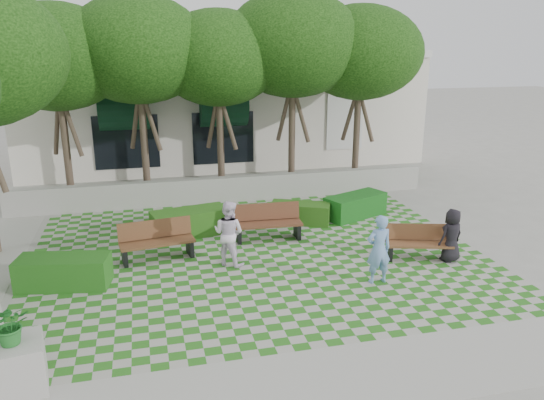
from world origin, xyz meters
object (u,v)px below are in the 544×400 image
object	(u,v)px
hedge_midright	(300,213)
person_blue	(379,249)
bench_mid	(268,223)
person_dark	(452,235)
bench_east	(418,243)
hedge_midleft	(190,223)
bench_west	(157,241)
hedge_east	(355,206)
hedge_west	(64,272)
person_white	(229,233)
planter_front	(15,356)

from	to	relation	value
hedge_midright	person_blue	distance (m)	4.67
bench_mid	person_dark	bearing A→B (deg)	-29.37
bench_east	hedge_midleft	distance (m)	6.62
hedge_midright	bench_west	bearing A→B (deg)	-157.99
bench_west	person_blue	distance (m)	5.82
hedge_east	person_blue	world-z (taller)	person_blue
hedge_east	hedge_west	bearing A→B (deg)	-160.04
bench_mid	hedge_west	size ratio (longest dim) A/B	0.94
hedge_midleft	person_dark	size ratio (longest dim) A/B	1.55
hedge_midright	hedge_midleft	bearing A→B (deg)	-175.90
bench_mid	person_white	world-z (taller)	person_white
planter_front	person_white	distance (m)	6.06
hedge_east	person_dark	bearing A→B (deg)	-75.51
hedge_midright	hedge_west	distance (m)	7.41
bench_east	person_dark	size ratio (longest dim) A/B	1.27
bench_east	person_blue	bearing A→B (deg)	-131.01
planter_front	person_blue	xyz separation A→B (m)	(7.58, 2.36, 0.22)
hedge_midright	person_white	distance (m)	3.87
planter_front	bench_mid	bearing A→B (deg)	45.75
bench_east	bench_west	bearing A→B (deg)	-177.92
bench_east	hedge_east	bearing A→B (deg)	110.44
hedge_east	person_blue	xyz separation A→B (m)	(-1.39, -4.76, 0.48)
planter_front	person_blue	distance (m)	7.94
planter_front	person_dark	size ratio (longest dim) A/B	1.10
bench_west	hedge_midright	world-z (taller)	bench_west
bench_east	bench_west	distance (m)	6.99
bench_mid	person_white	bearing A→B (deg)	-129.21
hedge_midright	person_dark	world-z (taller)	person_dark
bench_east	person_white	bearing A→B (deg)	-173.57
bench_mid	hedge_east	distance (m)	3.53
bench_mid	bench_west	world-z (taller)	bench_mid
person_white	planter_front	bearing A→B (deg)	83.32
bench_west	hedge_midright	bearing A→B (deg)	14.01
hedge_east	hedge_midleft	distance (m)	5.49
bench_mid	bench_west	bearing A→B (deg)	-164.52
hedge_midright	planter_front	distance (m)	9.90
bench_east	person_dark	bearing A→B (deg)	-9.79
person_blue	person_white	distance (m)	3.82
hedge_midright	person_white	xyz separation A→B (m)	(-2.75, -2.68, 0.54)
hedge_west	person_blue	size ratio (longest dim) A/B	1.23
hedge_east	planter_front	size ratio (longest dim) A/B	1.35
person_white	person_dark	bearing A→B (deg)	-153.31
hedge_west	person_blue	world-z (taller)	person_blue
hedge_midright	hedge_east	bearing A→B (deg)	4.50
hedge_west	person_white	xyz separation A→B (m)	(4.02, 0.33, 0.49)
bench_mid	hedge_east	xyz separation A→B (m)	(3.28, 1.28, -0.12)
person_blue	hedge_west	bearing A→B (deg)	-13.46
hedge_east	person_blue	size ratio (longest dim) A/B	1.24
hedge_west	person_dark	world-z (taller)	person_dark
hedge_midright	person_white	bearing A→B (deg)	-135.73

